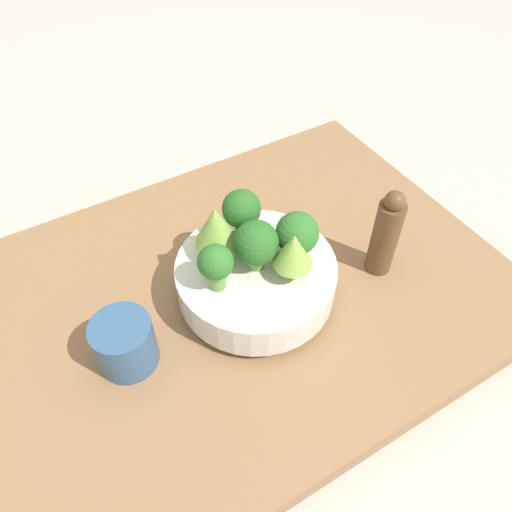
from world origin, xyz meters
name	(u,v)px	position (x,y,z in m)	size (l,w,h in m)	color
ground_plane	(238,304)	(0.00, 0.00, 0.00)	(6.00, 6.00, 0.00)	#ADA89E
table	(237,296)	(0.00, 0.00, 0.02)	(0.84, 0.61, 0.04)	olive
bowl	(256,278)	(-0.02, 0.03, 0.08)	(0.24, 0.24, 0.07)	silver
broccoli_floret_front	(242,210)	(-0.03, -0.04, 0.16)	(0.06, 0.06, 0.09)	#6BA34C
broccoli_floret_left	(297,235)	(-0.08, 0.04, 0.15)	(0.06, 0.06, 0.08)	#7AB256
broccoli_floret_center	(256,244)	(-0.02, 0.03, 0.16)	(0.06, 0.06, 0.08)	#609347
romanesco_piece_near	(216,227)	(0.02, -0.02, 0.17)	(0.06, 0.06, 0.09)	#7AB256
romanesco_piece_far	(293,251)	(-0.05, 0.07, 0.16)	(0.06, 0.06, 0.08)	#6BA34C
broccoli_floret_right	(216,264)	(0.05, 0.03, 0.16)	(0.05, 0.05, 0.07)	#609347
cup	(125,343)	(0.19, 0.03, 0.08)	(0.08, 0.08, 0.08)	#33567F
pepper_mill	(386,234)	(-0.22, 0.08, 0.12)	(0.04, 0.04, 0.16)	brown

